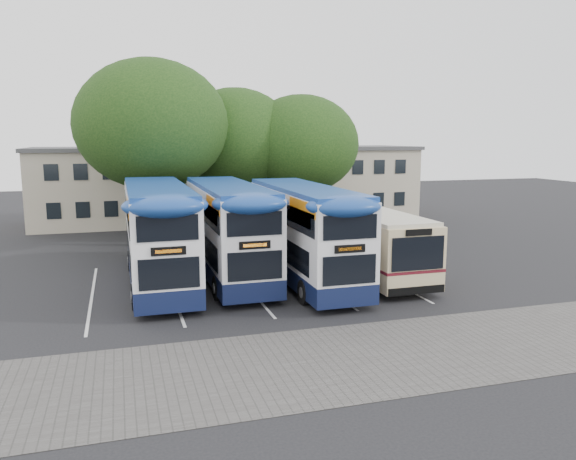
# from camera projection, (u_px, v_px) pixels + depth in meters

# --- Properties ---
(ground) EXTENTS (120.00, 120.00, 0.00)m
(ground) POSITION_uv_depth(u_px,v_px,m) (359.00, 307.00, 23.43)
(ground) COLOR black
(ground) RESTS_ON ground
(paving_strip) EXTENTS (40.00, 6.00, 0.01)m
(paving_strip) POSITION_uv_depth(u_px,v_px,m) (365.00, 357.00, 18.13)
(paving_strip) COLOR #595654
(paving_strip) RESTS_ON ground
(bay_lines) EXTENTS (14.12, 11.00, 0.01)m
(bay_lines) POSITION_uv_depth(u_px,v_px,m) (245.00, 284.00, 27.08)
(bay_lines) COLOR silver
(bay_lines) RESTS_ON ground
(depot_building) EXTENTS (32.40, 8.40, 6.20)m
(depot_building) POSITION_uv_depth(u_px,v_px,m) (232.00, 182.00, 48.40)
(depot_building) COLOR #BCB197
(depot_building) RESTS_ON ground
(lamp_post) EXTENTS (0.25, 1.05, 9.06)m
(lamp_post) POSITION_uv_depth(u_px,v_px,m) (326.00, 162.00, 43.16)
(lamp_post) COLOR gray
(lamp_post) RESTS_ON ground
(tree_left) EXTENTS (9.66, 9.66, 11.91)m
(tree_left) POSITION_uv_depth(u_px,v_px,m) (152.00, 125.00, 35.41)
(tree_left) COLOR black
(tree_left) RESTS_ON ground
(tree_mid) EXTENTS (8.57, 8.57, 10.46)m
(tree_mid) POSITION_uv_depth(u_px,v_px,m) (235.00, 140.00, 39.76)
(tree_mid) COLOR black
(tree_mid) RESTS_ON ground
(tree_right) EXTENTS (8.22, 8.22, 10.00)m
(tree_right) POSITION_uv_depth(u_px,v_px,m) (301.00, 144.00, 39.87)
(tree_right) COLOR black
(tree_right) RESTS_ON ground
(bus_dd_left) EXTENTS (2.79, 11.52, 4.80)m
(bus_dd_left) POSITION_uv_depth(u_px,v_px,m) (158.00, 230.00, 26.59)
(bus_dd_left) COLOR #10193D
(bus_dd_left) RESTS_ON ground
(bus_dd_mid) EXTENTS (2.75, 11.35, 4.73)m
(bus_dd_mid) POSITION_uv_depth(u_px,v_px,m) (228.00, 227.00, 27.91)
(bus_dd_mid) COLOR #10193D
(bus_dd_mid) RESTS_ON ground
(bus_dd_right) EXTENTS (2.73, 11.25, 4.69)m
(bus_dd_right) POSITION_uv_depth(u_px,v_px,m) (304.00, 229.00, 27.23)
(bus_dd_right) COLOR #10193D
(bus_dd_right) RESTS_ON ground
(bus_single) EXTENTS (2.86, 11.24, 3.36)m
(bus_single) POSITION_uv_depth(u_px,v_px,m) (362.00, 236.00, 29.27)
(bus_single) COLOR beige
(bus_single) RESTS_ON ground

